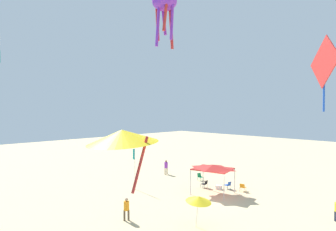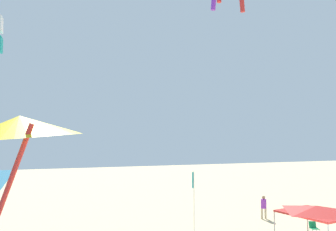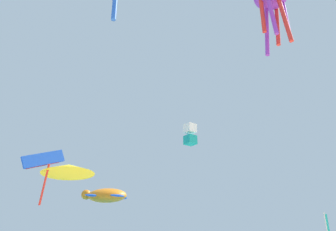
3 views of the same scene
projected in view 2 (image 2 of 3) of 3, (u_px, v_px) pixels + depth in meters
canopy_tent at (316, 210)px, 20.54m from camera, size 4.08×3.59×2.89m
folding_chair_near_cooler at (314, 227)px, 25.55m from camera, size 0.73×0.66×0.82m
banner_flag at (194, 196)px, 25.44m from camera, size 0.36×0.06×4.31m
person_far_stroller at (264, 205)px, 30.11m from camera, size 0.44×0.49×1.84m
kite_delta_yellow at (20, 127)px, 10.62m from camera, size 3.55×3.59×2.81m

